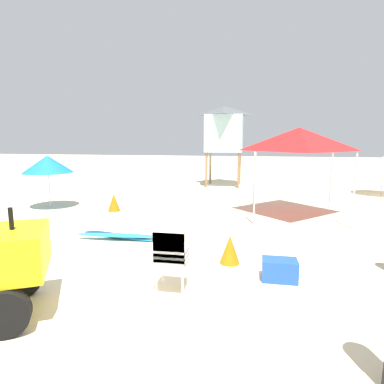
{
  "coord_description": "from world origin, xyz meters",
  "views": [
    {
      "loc": [
        1.48,
        -4.37,
        2.4
      ],
      "look_at": [
        0.03,
        3.64,
        1.05
      ],
      "focal_mm": 30.5,
      "sensor_mm": 36.0,
      "label": 1
    }
  ],
  "objects": [
    {
      "name": "traffic_cone_near",
      "position": [
        1.13,
        1.69,
        0.28
      ],
      "size": [
        0.39,
        0.39,
        0.56
      ],
      "primitive_type": "cone",
      "color": "orange",
      "rests_on": "ground"
    },
    {
      "name": "surfboard_pile",
      "position": [
        -1.57,
        2.82,
        0.12
      ],
      "size": [
        2.47,
        0.79,
        0.24
      ],
      "color": "#268CCC",
      "rests_on": "ground"
    },
    {
      "name": "beach_umbrella_mid",
      "position": [
        7.02,
        10.61,
        1.31
      ],
      "size": [
        1.95,
        1.95,
        1.66
      ],
      "color": "beige",
      "rests_on": "ground"
    },
    {
      "name": "beach_umbrella_left",
      "position": [
        -5.37,
        5.73,
        1.53
      ],
      "size": [
        1.7,
        1.7,
        1.83
      ],
      "color": "beige",
      "rests_on": "ground"
    },
    {
      "name": "lifeguard_tower",
      "position": [
        0.13,
        12.18,
        2.86
      ],
      "size": [
        1.98,
        1.98,
        3.97
      ],
      "color": "olive",
      "rests_on": "ground"
    },
    {
      "name": "popup_canopy",
      "position": [
        2.9,
        6.07,
        2.37
      ],
      "size": [
        2.65,
        2.65,
        2.73
      ],
      "color": "#B2B2B7",
      "rests_on": "ground"
    },
    {
      "name": "ground",
      "position": [
        0.0,
        0.0,
        0.0
      ],
      "size": [
        80.0,
        80.0,
        0.0
      ],
      "primitive_type": "plane",
      "color": "beige"
    },
    {
      "name": "stacked_plastic_chairs",
      "position": [
        0.31,
        0.27,
        0.65
      ],
      "size": [
        0.48,
        0.48,
        1.11
      ],
      "color": "white",
      "rests_on": "ground"
    },
    {
      "name": "traffic_cone_far",
      "position": [
        -2.96,
        5.62,
        0.29
      ],
      "size": [
        0.41,
        0.41,
        0.59
      ],
      "primitive_type": "cone",
      "color": "orange",
      "rests_on": "ground"
    },
    {
      "name": "cooler_box",
      "position": [
        2.02,
        1.07,
        0.18
      ],
      "size": [
        0.59,
        0.39,
        0.37
      ],
      "primitive_type": "cube",
      "color": "blue",
      "rests_on": "ground"
    }
  ]
}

